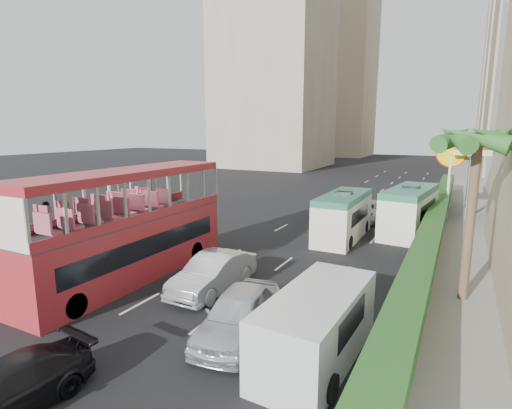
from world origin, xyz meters
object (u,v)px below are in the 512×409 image
Objects in this scene: panel_van_near at (317,326)px; shell_station at (498,182)px; car_silver_lane_b at (239,336)px; minibus_near at (343,216)px; panel_van_far at (413,203)px; palm_tree at (470,220)px; minibus_far at (409,211)px; car_silver_lane_a at (214,290)px; double_decker_bus at (129,225)px; van_asset at (366,220)px.

shell_station is at bearing 79.15° from panel_van_near.
car_silver_lane_b is 0.74× the size of minibus_near.
car_silver_lane_b is 1.02× the size of panel_van_far.
panel_van_near is at bearing -121.09° from palm_tree.
minibus_far is at bearing 42.49° from minibus_near.
car_silver_lane_a is at bearing -103.68° from panel_van_far.
palm_tree reaches higher than shell_station.
van_asset is at bearing 67.34° from double_decker_bus.
shell_station reaches higher than panel_van_far.
panel_van_near reaches higher than van_asset.
palm_tree is at bearing 35.66° from car_silver_lane_b.
panel_van_far is at bearing 92.17° from panel_van_near.
shell_station is (16.00, 23.00, 0.22)m from double_decker_bus.
shell_station is (9.04, 11.78, 1.32)m from minibus_near.
car_silver_lane_b is 27.03m from shell_station.
van_asset is 1.14× the size of panel_van_far.
panel_van_near is 1.14× the size of panel_van_far.
car_silver_lane_b reaches higher than car_silver_lane_a.
shell_station reaches higher than car_silver_lane_b.
shell_station is (5.47, 8.53, 1.22)m from minibus_far.
car_silver_lane_b is (7.15, -2.39, -2.53)m from double_decker_bus.
car_silver_lane_b is 0.90× the size of panel_van_near.
car_silver_lane_b is 2.94m from panel_van_near.
double_decker_bus reaches higher than minibus_near.
minibus_far is at bearing 107.37° from palm_tree.
minibus_near is 10.52m from panel_van_far.
van_asset is at bearing 147.65° from minibus_far.
panel_van_far is (2.93, 23.65, 0.93)m from car_silver_lane_b.
car_silver_lane_a is at bearing -159.63° from palm_tree.
panel_van_near reaches higher than car_silver_lane_b.
palm_tree reaches higher than panel_van_far.
car_silver_lane_a is at bearing 6.15° from double_decker_bus.
panel_van_near is at bearing -78.34° from van_asset.
double_decker_bus is 17.92m from minibus_far.
double_decker_bus is 2.31× the size of car_silver_lane_b.
car_silver_lane_a is at bearing 154.93° from panel_van_near.
palm_tree is at bearing 21.08° from car_silver_lane_a.
shell_station reaches higher than double_decker_bus.
shell_station reaches higher than van_asset.
car_silver_lane_a is 0.75× the size of minibus_near.
car_silver_lane_b is at bearing -18.48° from double_decker_bus.
van_asset is 5.10m from panel_van_far.
minibus_far is (10.53, 14.47, -1.00)m from double_decker_bus.
double_decker_bus is at bearing -124.82° from shell_station.
car_silver_lane_b is at bearing -179.53° from panel_van_near.
double_decker_bus is at bearing -173.14° from car_silver_lane_a.
shell_station reaches higher than minibus_near.
car_silver_lane_a is (4.27, 0.46, -2.53)m from double_decker_bus.
double_decker_bus reaches higher than car_silver_lane_a.
palm_tree is (6.63, -13.18, 3.38)m from van_asset.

